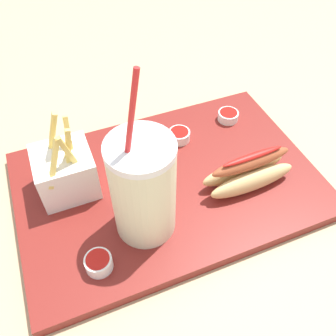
{
  "coord_description": "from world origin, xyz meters",
  "views": [
    {
      "loc": [
        0.14,
        0.36,
        0.48
      ],
      "look_at": [
        0.0,
        0.0,
        0.05
      ],
      "focal_mm": 38.53,
      "sensor_mm": 36.0,
      "label": 1
    }
  ],
  "objects_px": {
    "fries_basket": "(66,171)",
    "ketchup_cup_1": "(228,115)",
    "ketchup_cup_2": "(179,135)",
    "ketchup_cup_3": "(99,262)",
    "soda_cup": "(143,189)",
    "hot_dog_1": "(249,172)"
  },
  "relations": [
    {
      "from": "fries_basket",
      "to": "ketchup_cup_1",
      "type": "distance_m",
      "value": 0.33
    },
    {
      "from": "ketchup_cup_2",
      "to": "ketchup_cup_3",
      "type": "bearing_deg",
      "value": 43.6
    },
    {
      "from": "ketchup_cup_2",
      "to": "ketchup_cup_3",
      "type": "xyz_separation_m",
      "value": [
        0.2,
        0.19,
        0.0
      ]
    },
    {
      "from": "soda_cup",
      "to": "ketchup_cup_2",
      "type": "height_order",
      "value": "soda_cup"
    },
    {
      "from": "soda_cup",
      "to": "ketchup_cup_1",
      "type": "distance_m",
      "value": 0.29
    },
    {
      "from": "ketchup_cup_3",
      "to": "soda_cup",
      "type": "bearing_deg",
      "value": -152.8
    },
    {
      "from": "ketchup_cup_2",
      "to": "ketchup_cup_3",
      "type": "relative_size",
      "value": 1.03
    },
    {
      "from": "soda_cup",
      "to": "hot_dog_1",
      "type": "height_order",
      "value": "soda_cup"
    },
    {
      "from": "soda_cup",
      "to": "fries_basket",
      "type": "distance_m",
      "value": 0.15
    },
    {
      "from": "fries_basket",
      "to": "ketchup_cup_1",
      "type": "height_order",
      "value": "fries_basket"
    },
    {
      "from": "hot_dog_1",
      "to": "ketchup_cup_2",
      "type": "distance_m",
      "value": 0.15
    },
    {
      "from": "soda_cup",
      "to": "fries_basket",
      "type": "relative_size",
      "value": 1.81
    },
    {
      "from": "ketchup_cup_1",
      "to": "ketchup_cup_2",
      "type": "height_order",
      "value": "ketchup_cup_2"
    },
    {
      "from": "fries_basket",
      "to": "ketchup_cup_2",
      "type": "distance_m",
      "value": 0.21
    },
    {
      "from": "soda_cup",
      "to": "ketchup_cup_1",
      "type": "height_order",
      "value": "soda_cup"
    },
    {
      "from": "soda_cup",
      "to": "ketchup_cup_1",
      "type": "xyz_separation_m",
      "value": [
        -0.23,
        -0.17,
        -0.07
      ]
    },
    {
      "from": "fries_basket",
      "to": "ketchup_cup_3",
      "type": "relative_size",
      "value": 3.91
    },
    {
      "from": "hot_dog_1",
      "to": "ketchup_cup_3",
      "type": "height_order",
      "value": "hot_dog_1"
    },
    {
      "from": "soda_cup",
      "to": "fries_basket",
      "type": "xyz_separation_m",
      "value": [
        0.09,
        -0.11,
        -0.04
      ]
    },
    {
      "from": "ketchup_cup_3",
      "to": "hot_dog_1",
      "type": "bearing_deg",
      "value": -168.18
    },
    {
      "from": "soda_cup",
      "to": "ketchup_cup_2",
      "type": "xyz_separation_m",
      "value": [
        -0.12,
        -0.15,
        -0.07
      ]
    },
    {
      "from": "hot_dog_1",
      "to": "ketchup_cup_1",
      "type": "bearing_deg",
      "value": -107.33
    }
  ]
}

